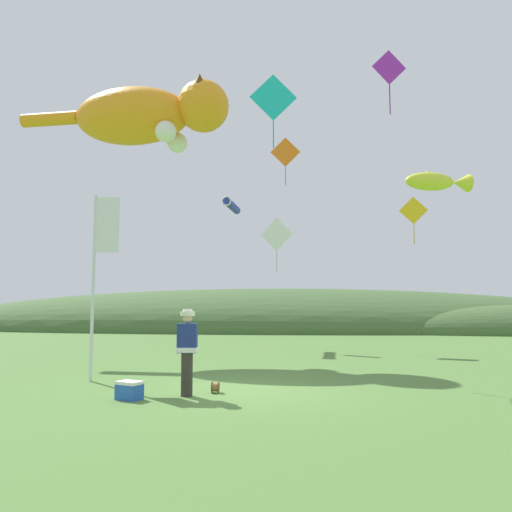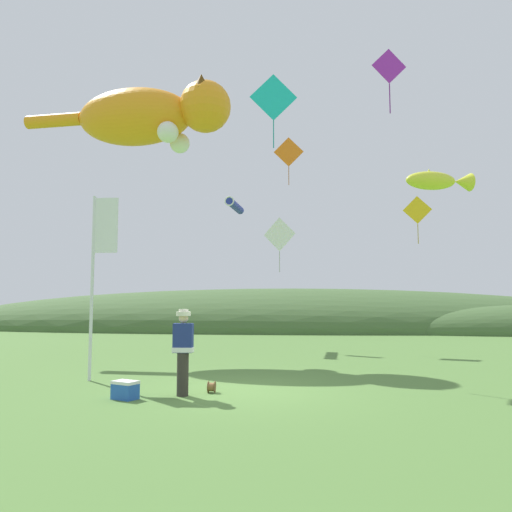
% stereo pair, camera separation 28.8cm
% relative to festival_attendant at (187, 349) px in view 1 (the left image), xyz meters
% --- Properties ---
extents(ground_plane, '(120.00, 120.00, 0.00)m').
position_rel_festival_attendant_xyz_m(ground_plane, '(1.10, 0.76, -0.95)').
color(ground_plane, '#517A38').
extents(distant_hill_ridge, '(59.58, 15.51, 5.96)m').
position_rel_festival_attendant_xyz_m(distant_hill_ridge, '(3.37, 26.58, -0.95)').
color(distant_hill_ridge, '#426033').
rests_on(distant_hill_ridge, ground).
extents(festival_attendant, '(0.43, 0.30, 1.77)m').
position_rel_festival_attendant_xyz_m(festival_attendant, '(0.00, 0.00, 0.00)').
color(festival_attendant, '#332D28').
rests_on(festival_attendant, ground).
extents(kite_spool, '(0.16, 0.24, 0.24)m').
position_rel_festival_attendant_xyz_m(kite_spool, '(0.53, 0.41, -0.83)').
color(kite_spool, olive).
rests_on(kite_spool, ground).
extents(picnic_cooler, '(0.58, 0.50, 0.36)m').
position_rel_festival_attendant_xyz_m(picnic_cooler, '(-1.06, -0.44, -0.77)').
color(picnic_cooler, blue).
rests_on(picnic_cooler, ground).
extents(festival_banner_pole, '(0.66, 0.08, 4.61)m').
position_rel_festival_attendant_xyz_m(festival_banner_pole, '(-2.61, 1.78, 2.07)').
color(festival_banner_pole, silver).
rests_on(festival_banner_pole, ground).
extents(kite_giant_cat, '(8.83, 2.95, 2.68)m').
position_rel_festival_attendant_xyz_m(kite_giant_cat, '(-3.55, 8.75, 8.45)').
color(kite_giant_cat, orange).
extents(kite_fish_windsock, '(2.18, 1.07, 0.65)m').
position_rel_festival_attendant_xyz_m(kite_fish_windsock, '(6.64, 5.03, 4.66)').
color(kite_fish_windsock, yellow).
extents(kite_tube_streamer, '(0.61, 2.39, 0.44)m').
position_rel_festival_attendant_xyz_m(kite_tube_streamer, '(-0.55, 12.26, 5.43)').
color(kite_tube_streamer, '#2633A5').
extents(kite_diamond_teal, '(1.52, 0.22, 2.43)m').
position_rel_festival_attendant_xyz_m(kite_diamond_teal, '(1.63, 5.08, 7.49)').
color(kite_diamond_teal, '#19BFBF').
extents(kite_diamond_orange, '(1.42, 0.05, 2.32)m').
position_rel_festival_attendant_xyz_m(kite_diamond_orange, '(1.94, 12.90, 8.10)').
color(kite_diamond_orange, orange).
extents(kite_diamond_gold, '(1.25, 0.20, 2.16)m').
position_rel_festival_attendant_xyz_m(kite_diamond_gold, '(7.70, 12.29, 5.09)').
color(kite_diamond_gold, yellow).
extents(kite_diamond_white, '(1.39, 0.53, 2.38)m').
position_rel_festival_attendant_xyz_m(kite_diamond_white, '(1.56, 11.02, 3.89)').
color(kite_diamond_white, white).
extents(kite_diamond_violet, '(1.03, 0.24, 1.95)m').
position_rel_festival_attendant_xyz_m(kite_diamond_violet, '(5.07, 3.97, 7.82)').
color(kite_diamond_violet, purple).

